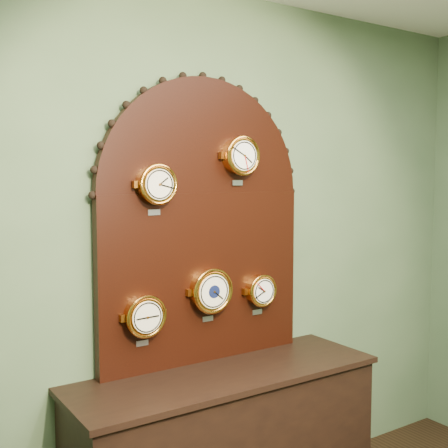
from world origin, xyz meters
TOP-DOWN VIEW (x-y plane):
  - wall_back at (0.00, 2.50)m, footprint 4.00×0.00m
  - display_board at (0.00, 2.45)m, footprint 1.26×0.06m
  - roman_clock at (-0.30, 2.38)m, footprint 0.20×0.08m
  - arabic_clock at (0.20, 2.38)m, footprint 0.21×0.08m
  - hygrometer at (-0.38, 2.38)m, footprint 0.21×0.08m
  - barometer at (0.01, 2.38)m, footprint 0.24×0.08m
  - tide_clock at (0.33, 2.38)m, footprint 0.18×0.08m

SIDE VIEW (x-z plane):
  - hygrometer at x=-0.38m, z-range 1.00..1.27m
  - tide_clock at x=0.33m, z-range 1.07..1.30m
  - barometer at x=0.01m, z-range 1.07..1.36m
  - wall_back at x=0.00m, z-range -0.60..3.40m
  - display_board at x=0.00m, z-range 0.86..2.39m
  - roman_clock at x=-0.30m, z-range 1.65..1.91m
  - arabic_clock at x=0.20m, z-range 1.79..2.06m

